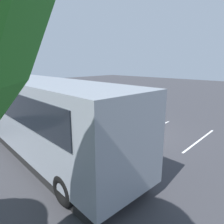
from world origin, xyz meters
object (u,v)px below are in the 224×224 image
Objects in this scene: tour_bus at (43,117)px; spectator_far_left at (103,122)px; traffic_cone at (159,126)px; stunt_motorcycle at (132,107)px; parked_motorcycle_silver at (59,124)px; spectator_left at (87,119)px; spectator_centre at (76,115)px.

tour_bus is 6.27× the size of spectator_far_left.
spectator_far_left is 2.67× the size of traffic_cone.
stunt_motorcycle is 2.65m from traffic_cone.
tour_bus reaches higher than stunt_motorcycle.
tour_bus is 2.94m from parked_motorcycle_silver.
spectator_far_left is at bearing -157.78° from spectator_left.
spectator_far_left is at bearing -171.75° from spectator_centre.
spectator_centre reaches higher than stunt_motorcycle.
tour_bus is 5.30× the size of stunt_motorcycle.
spectator_centre is 1.16m from parked_motorcycle_silver.
spectator_left is 0.85× the size of parked_motorcycle_silver.
spectator_far_left is 2.90m from parked_motorcycle_silver.
traffic_cone is at bearing -111.72° from spectator_far_left.
spectator_far_left is at bearing 68.28° from traffic_cone.
parked_motorcycle_silver is 1.03× the size of stunt_motorcycle.
parked_motorcycle_silver is 5.83m from traffic_cone.
spectator_far_left reaches higher than parked_motorcycle_silver.
stunt_motorcycle is (0.37, -6.66, -0.65)m from tour_bus.
spectator_left reaches higher than stunt_motorcycle.
spectator_centre is (1.91, 0.28, 0.07)m from spectator_far_left.
tour_bus is at bearing 73.84° from spectator_far_left.
spectator_centre is (1.11, -2.52, -0.57)m from tour_bus.
traffic_cone is (-2.50, 0.53, -0.70)m from stunt_motorcycle.
spectator_far_left is (-0.81, -2.79, -0.64)m from tour_bus.
spectator_far_left is 0.94× the size of spectator_centre.
tour_bus is 5.87× the size of spectator_centre.
spectator_far_left is at bearing -162.17° from parked_motorcycle_silver.
stunt_motorcycle is at bearing -100.11° from spectator_centre.
spectator_far_left reaches higher than stunt_motorcycle.
stunt_motorcycle is (-1.53, -4.74, 0.52)m from parked_motorcycle_silver.
tour_bus is at bearing 93.15° from stunt_motorcycle.
spectator_left reaches higher than traffic_cone.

